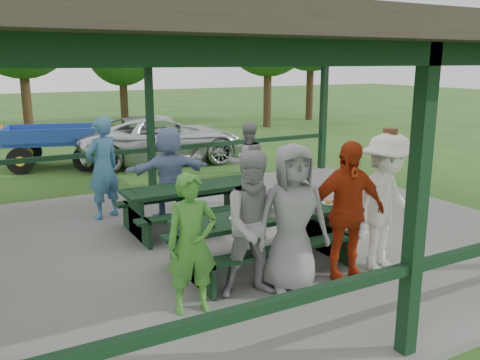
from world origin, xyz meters
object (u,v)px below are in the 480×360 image
contestant_green (192,244)px  spectator_blue (103,168)px  contestant_red (346,212)px  spectator_lblue (169,173)px  contestant_white_fedora (386,203)px  farm_trailer (56,146)px  picnic_table_near (261,233)px  picnic_table_far (192,202)px  contestant_grey_left (256,225)px  contestant_grey_mid (292,218)px  pickup_truck (163,139)px  spectator_grey (247,163)px

contestant_green → spectator_blue: size_ratio=0.87×
contestant_red → spectator_lblue: size_ratio=1.10×
contestant_green → contestant_white_fedora: 2.79m
spectator_blue → farm_trailer: size_ratio=0.52×
contestant_green → picnic_table_near: bearing=38.4°
spectator_lblue → contestant_red: bearing=111.3°
contestant_green → contestant_red: bearing=4.5°
contestant_red → contestant_white_fedora: 0.68m
picnic_table_far → contestant_grey_left: bearing=-97.1°
picnic_table_near → farm_trailer: bearing=98.1°
contestant_red → spectator_lblue: contestant_red is taller
picnic_table_far → contestant_white_fedora: 3.38m
spectator_lblue → spectator_blue: bearing=-25.3°
picnic_table_far → contestant_red: (0.90, -2.95, 0.47)m
contestant_grey_mid → pickup_truck: 9.31m
picnic_table_near → spectator_grey: spectator_grey is taller
spectator_grey → picnic_table_near: bearing=76.3°
contestant_red → contestant_green: bearing=-173.2°
contestant_white_fedora → farm_trailer: bearing=90.8°
spectator_blue → pickup_truck: (2.97, 4.97, -0.35)m
contestant_grey_mid → contestant_red: size_ratio=1.01×
picnic_table_far → contestant_grey_left: contestant_grey_left is taller
contestant_red → contestant_grey_left: bearing=-176.2°
picnic_table_far → spectator_lblue: (-0.13, 0.71, 0.39)m
spectator_grey → pickup_truck: (0.14, 5.31, -0.23)m
contestant_red → pickup_truck: size_ratio=0.38×
picnic_table_far → farm_trailer: (-1.10, 7.04, 0.06)m
picnic_table_near → spectator_grey: (1.47, 3.00, 0.35)m
pickup_truck → picnic_table_near: bearing=176.2°
picnic_table_far → spectator_lblue: size_ratio=1.38×
contestant_red → spectator_grey: bearing=90.6°
spectator_grey → picnic_table_far: bearing=43.4°
contestant_grey_mid → spectator_lblue: contestant_grey_mid is taller
picnic_table_near → farm_trailer: farm_trailer is taller
contestant_red → pickup_truck: (0.90, 9.26, -0.34)m
contestant_grey_mid → spectator_blue: size_ratio=1.00×
spectator_blue → contestant_white_fedora: bearing=99.2°
picnic_table_far → contestant_grey_mid: size_ratio=1.25×
contestant_green → picnic_table_far: bearing=75.9°
spectator_lblue → picnic_table_near: bearing=102.3°
contestant_green → spectator_grey: size_ratio=0.99×
contestant_green → contestant_grey_left: contestant_grey_left is taller
picnic_table_near → spectator_blue: (-1.37, 3.34, 0.47)m
contestant_grey_left → spectator_blue: bearing=116.6°
spectator_lblue → farm_trailer: spectator_lblue is taller
farm_trailer → contestant_white_fedora: bearing=-59.5°
picnic_table_far → contestant_green: (-1.20, -2.78, 0.35)m
contestant_white_fedora → farm_trailer: 10.36m
contestant_grey_mid → spectator_lblue: 3.57m
picnic_table_near → contestant_grey_mid: (-0.06, -0.85, 0.47)m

